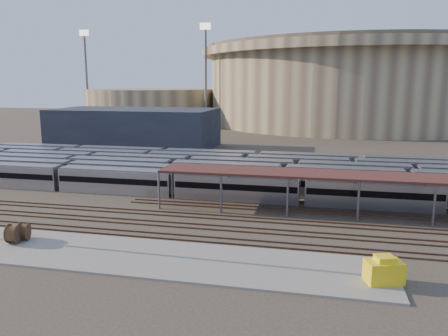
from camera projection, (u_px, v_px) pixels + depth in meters
The scene contains 14 objects.
ground at pixel (215, 215), 56.02m from camera, with size 420.00×420.00×0.00m, color #383026.
apron at pixel (129, 255), 42.67m from camera, with size 50.00×9.00×0.20m, color gray.
subway_trains at pixel (223, 172), 74.05m from camera, with size 129.03×23.90×3.60m.
inspection_shed at pixel (394, 179), 54.26m from camera, with size 60.30×6.00×5.30m.
empty_tracks at pixel (205, 227), 51.21m from camera, with size 170.00×9.62×0.18m.
stadium at pixel (352, 83), 181.78m from camera, with size 124.00×124.00×32.50m.
secondary_arena at pixel (152, 105), 191.92m from camera, with size 56.00×56.00×14.00m, color tan.
service_building at pixel (135, 128), 115.15m from camera, with size 42.00×20.00×10.00m, color #1E232D.
floodlight_0 at pixel (206, 72), 163.81m from camera, with size 4.00×1.00×38.40m.
floodlight_1 at pixel (86, 73), 184.99m from camera, with size 4.00×1.00×38.40m.
floodlight_3 at pixel (273, 74), 207.52m from camera, with size 4.00×1.00×38.40m.
cable_reel_west at pixel (24, 231), 46.64m from camera, with size 1.82×1.82×1.01m, color brown.
cable_reel_east at pixel (13, 234), 45.60m from camera, with size 2.01×2.01×1.12m, color brown.
yellow_equipment at pixel (384, 272), 36.59m from camera, with size 2.98×1.86×1.86m, color yellow.
Camera 1 is at (12.74, -52.30, 16.70)m, focal length 35.00 mm.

